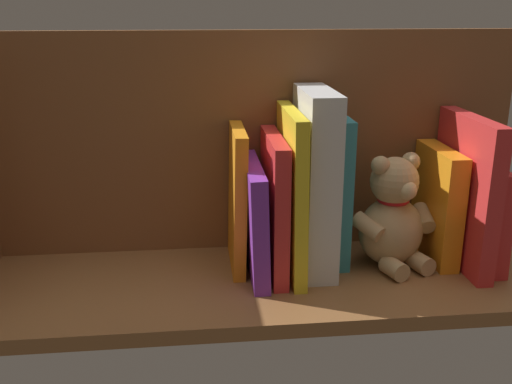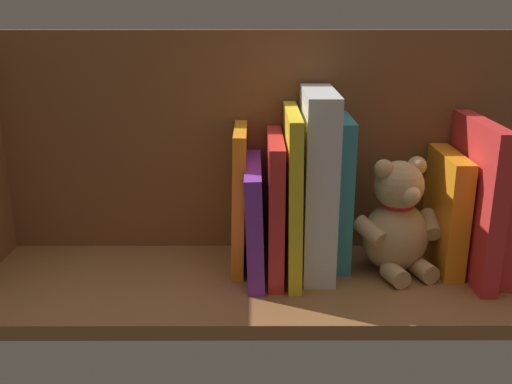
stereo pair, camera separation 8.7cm
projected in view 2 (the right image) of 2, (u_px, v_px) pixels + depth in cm
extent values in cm
cube|color=brown|center=(256.00, 282.00, 91.38)|extent=(89.26, 29.63, 2.20)
cube|color=brown|center=(256.00, 143.00, 97.37)|extent=(89.26, 1.50, 36.35)
cube|color=red|center=(491.00, 220.00, 91.26)|extent=(3.05, 17.19, 16.56)
cube|color=red|center=(476.00, 199.00, 89.18)|extent=(2.58, 19.11, 23.98)
cube|color=orange|center=(447.00, 210.00, 92.36)|extent=(3.14, 14.21, 18.43)
ellipsoid|color=tan|center=(396.00, 236.00, 91.81)|extent=(12.90, 12.19, 11.05)
sphere|color=tan|center=(400.00, 185.00, 89.22)|extent=(7.60, 7.60, 7.60)
sphere|color=tan|center=(418.00, 166.00, 89.19)|extent=(2.93, 2.93, 2.93)
sphere|color=tan|center=(385.00, 169.00, 87.49)|extent=(2.93, 2.93, 2.93)
sphere|color=#DBB77F|center=(412.00, 195.00, 86.49)|extent=(2.93, 2.93, 2.93)
cylinder|color=tan|center=(431.00, 224.00, 91.53)|extent=(2.76, 5.51, 4.09)
cylinder|color=tan|center=(372.00, 232.00, 88.40)|extent=(5.39, 5.87, 4.09)
cylinder|color=tan|center=(425.00, 270.00, 89.57)|extent=(4.08, 4.85, 2.93)
cylinder|color=tan|center=(396.00, 275.00, 88.08)|extent=(4.08, 4.85, 2.93)
torus|color=red|center=(399.00, 204.00, 90.16)|extent=(6.36, 6.36, 0.86)
cube|color=teal|center=(342.00, 192.00, 92.59)|extent=(2.34, 11.89, 23.79)
cube|color=silver|center=(318.00, 183.00, 89.88)|extent=(4.76, 15.97, 28.17)
cube|color=yellow|center=(293.00, 193.00, 89.37)|extent=(2.27, 18.13, 25.40)
cube|color=red|center=(276.00, 205.00, 90.23)|extent=(2.29, 17.57, 21.43)
cube|color=purple|center=(258.00, 218.00, 90.53)|extent=(2.98, 18.28, 17.39)
cube|color=orange|center=(240.00, 198.00, 92.05)|extent=(2.46, 13.45, 22.32)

